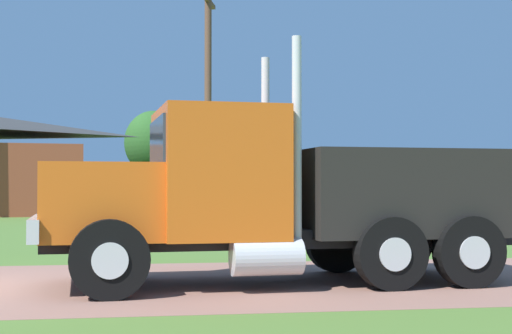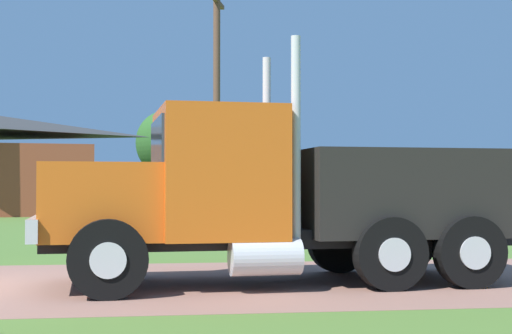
% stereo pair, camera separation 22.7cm
% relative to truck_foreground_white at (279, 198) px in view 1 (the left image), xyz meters
% --- Properties ---
extents(truck_foreground_white, '(7.43, 3.16, 3.68)m').
position_rel_truck_foreground_white_xyz_m(truck_foreground_white, '(0.00, 0.00, 0.00)').
color(truck_foreground_white, black).
rests_on(truck_foreground_white, ground_plane).
extents(utility_pole_near, '(0.75, 2.15, 8.96)m').
position_rel_truck_foreground_white_xyz_m(utility_pole_near, '(0.36, 16.11, 3.41)').
color(utility_pole_near, brown).
rests_on(utility_pole_near, ground_plane).
extents(tree_mid, '(3.57, 3.57, 6.13)m').
position_rel_truck_foreground_white_xyz_m(tree_mid, '(-1.25, 35.16, 2.81)').
color(tree_mid, '#513823').
rests_on(tree_mid, ground_plane).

